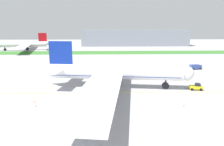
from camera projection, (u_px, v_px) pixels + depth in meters
ground_plane at (106, 91)px, 70.50m from camera, size 600.00×600.00×0.00m
apron_taxi_line at (106, 93)px, 68.07m from camera, size 280.00×0.36×0.01m
grass_median_strip at (105, 53)px, 175.97m from camera, size 320.00×24.00×0.10m
airliner_foreground at (113, 72)px, 72.92m from camera, size 54.15×87.65×16.09m
pushback_tug at (196, 87)px, 71.06m from camera, size 5.97×3.09×2.30m
ground_crew_wingwalker_port at (86, 89)px, 68.19m from camera, size 0.60×0.26×1.70m
traffic_cone_near_nose at (184, 105)px, 56.41m from camera, size 0.36×0.36×0.58m
traffic_cone_port_wing at (36, 105)px, 56.38m from camera, size 0.36×0.36×0.58m
traffic_cone_starboard_wing at (34, 101)px, 59.30m from camera, size 0.36×0.36×0.58m
service_truck_baggage_loader at (93, 67)px, 105.59m from camera, size 5.06×3.81×2.64m
service_truck_fuel_bowser at (111, 64)px, 112.26m from camera, size 6.26×3.86×2.78m
service_truck_catering_van at (196, 67)px, 105.67m from camera, size 6.26×3.22×2.46m
parked_airliner_far_centre at (24, 45)px, 192.59m from camera, size 49.11×79.23×15.60m
terminal_building at (135, 38)px, 238.42m from camera, size 119.42×20.00×18.00m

